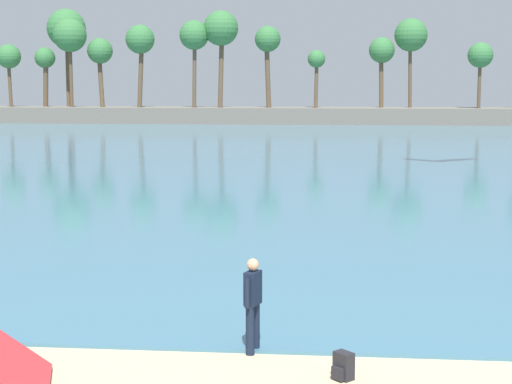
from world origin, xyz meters
TOP-DOWN VIEW (x-y plane):
  - sea at (0.00, 65.64)m, footprint 220.00×116.08m
  - palm_headland at (-1.78, 83.66)m, footprint 117.33×6.62m
  - person_at_waterline at (1.51, 7.66)m, footprint 0.30×0.52m
  - backpack_spare at (3.05, 6.53)m, footprint 0.37×0.37m

SIDE VIEW (x-z plane):
  - sea at x=0.00m, z-range 0.00..0.06m
  - backpack_spare at x=3.05m, z-range -0.01..0.43m
  - person_at_waterline at x=1.51m, z-range 0.06..1.73m
  - palm_headland at x=-1.78m, z-range -3.10..9.61m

